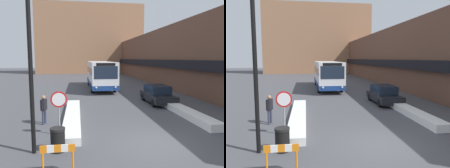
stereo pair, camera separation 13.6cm
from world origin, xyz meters
TOP-DOWN VIEW (x-y plane):
  - ground_plane at (0.00, 0.00)m, footprint 160.00×160.00m
  - building_row_right at (9.97, 24.00)m, footprint 5.50×60.00m
  - building_backdrop_far at (0.00, 48.11)m, footprint 26.00×8.00m
  - snow_bank_left at (-3.60, 4.44)m, footprint 0.90×8.44m
  - snow_bank_right at (3.60, 4.15)m, footprint 0.90×6.63m
  - city_bus at (-0.52, 17.94)m, footprint 2.71×11.12m
  - parked_car_front at (3.20, 8.25)m, footprint 1.83×4.20m
  - stop_sign at (-4.15, 1.72)m, footprint 0.76×0.08m
  - street_lamp at (-4.71, -0.13)m, footprint 1.46×0.36m
  - pedestrian at (-5.14, 3.71)m, footprint 0.32×0.51m
  - trash_bin at (-4.07, -0.12)m, footprint 0.59×0.59m
  - construction_barricade at (-3.92, -1.82)m, footprint 1.10×0.06m

SIDE VIEW (x-z plane):
  - ground_plane at x=0.00m, z-range 0.00..0.00m
  - snow_bank_left at x=-3.60m, z-range 0.00..0.36m
  - snow_bank_right at x=3.60m, z-range 0.00..0.42m
  - trash_bin at x=-4.07m, z-range 0.00..0.95m
  - construction_barricade at x=-3.92m, z-range 0.20..1.14m
  - parked_car_front at x=3.20m, z-range -0.01..1.46m
  - pedestrian at x=-5.14m, z-range 0.16..1.80m
  - stop_sign at x=-4.15m, z-range 0.47..2.60m
  - city_bus at x=-0.52m, z-range 0.15..3.42m
  - building_row_right at x=9.97m, z-range -0.01..7.60m
  - street_lamp at x=-4.71m, z-range 0.78..7.57m
  - building_backdrop_far at x=0.00m, z-range 0.00..16.81m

